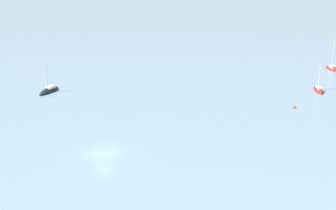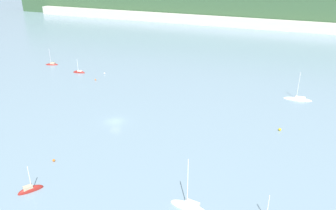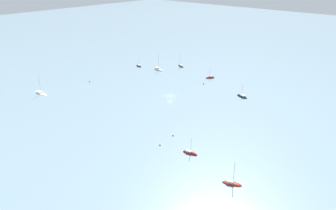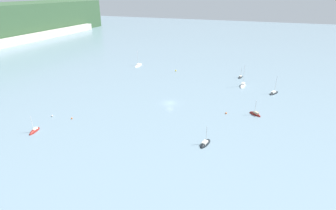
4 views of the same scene
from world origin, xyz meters
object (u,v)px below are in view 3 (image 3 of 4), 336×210
(sailboat_0, at_px, (210,78))
(sailboat_7, at_px, (190,153))
(sailboat_4, at_px, (139,66))
(mooring_buoy_1, at_px, (173,135))
(mooring_buoy_0, at_px, (160,145))
(sailboat_6, at_px, (41,93))
(sailboat_2, at_px, (158,70))
(sailboat_3, at_px, (181,66))
(mooring_buoy_2, at_px, (90,81))
(sailboat_5, at_px, (232,184))
(mooring_buoy_3, at_px, (204,84))
(sailboat_1, at_px, (242,97))

(sailboat_0, distance_m, sailboat_7, 71.26)
(sailboat_4, relative_size, sailboat_7, 0.94)
(sailboat_7, height_order, mooring_buoy_1, sailboat_7)
(mooring_buoy_0, bearing_deg, sailboat_6, 1.58)
(sailboat_6, bearing_deg, mooring_buoy_1, 4.22)
(sailboat_2, distance_m, sailboat_3, 13.93)
(mooring_buoy_2, bearing_deg, sailboat_5, 165.67)
(sailboat_7, distance_m, mooring_buoy_3, 61.77)
(sailboat_7, relative_size, mooring_buoy_0, 10.51)
(sailboat_7, bearing_deg, sailboat_5, -25.71)
(sailboat_5, relative_size, mooring_buoy_0, 12.35)
(sailboat_0, distance_m, sailboat_6, 78.90)
(sailboat_0, bearing_deg, mooring_buoy_3, 50.19)
(sailboat_2, xyz_separation_m, sailboat_6, (14.63, 58.97, -0.03))
(sailboat_7, distance_m, mooring_buoy_1, 11.94)
(sailboat_2, height_order, mooring_buoy_1, sailboat_2)
(sailboat_4, bearing_deg, sailboat_2, -157.50)
(sailboat_5, bearing_deg, mooring_buoy_2, 144.43)
(sailboat_3, distance_m, mooring_buoy_1, 79.26)
(sailboat_7, bearing_deg, mooring_buoy_3, 111.13)
(sailboat_3, distance_m, sailboat_7, 89.97)
(mooring_buoy_0, bearing_deg, sailboat_4, -39.48)
(sailboat_3, relative_size, sailboat_4, 1.41)
(mooring_buoy_2, xyz_separation_m, mooring_buoy_3, (-42.80, -33.15, -0.07))
(sailboat_4, bearing_deg, sailboat_3, -126.35)
(sailboat_0, height_order, mooring_buoy_1, sailboat_0)
(mooring_buoy_0, xyz_separation_m, mooring_buoy_2, (65.68, -21.55, 0.05))
(mooring_buoy_2, distance_m, mooring_buoy_3, 54.13)
(mooring_buoy_2, bearing_deg, sailboat_1, -154.38)
(sailboat_7, bearing_deg, sailboat_0, 108.95)
(sailboat_6, relative_size, mooring_buoy_0, 15.71)
(sailboat_2, distance_m, sailboat_5, 100.37)
(sailboat_7, bearing_deg, sailboat_2, 128.56)
(sailboat_1, bearing_deg, mooring_buoy_2, 38.39)
(sailboat_5, height_order, mooring_buoy_2, sailboat_5)
(sailboat_1, xyz_separation_m, sailboat_4, (65.21, -2.33, 0.00))
(sailboat_4, xyz_separation_m, sailboat_5, (-93.40, 56.87, 0.04))
(sailboat_4, xyz_separation_m, mooring_buoy_1, (-65.55, 47.46, 0.18))
(sailboat_0, xyz_separation_m, sailboat_3, (23.67, -5.97, 0.01))
(sailboat_3, bearing_deg, sailboat_1, -171.37)
(sailboat_7, distance_m, mooring_buoy_0, 10.22)
(sailboat_0, relative_size, mooring_buoy_2, 8.96)
(sailboat_6, height_order, mooring_buoy_3, sailboat_6)
(sailboat_6, bearing_deg, sailboat_5, -3.63)
(sailboat_6, relative_size, mooring_buoy_1, 18.29)
(sailboat_0, bearing_deg, sailboat_6, 0.96)
(sailboat_4, relative_size, sailboat_5, 0.80)
(mooring_buoy_1, relative_size, mooring_buoy_2, 0.73)
(sailboat_4, relative_size, mooring_buoy_1, 11.55)
(sailboat_3, distance_m, mooring_buoy_2, 51.26)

